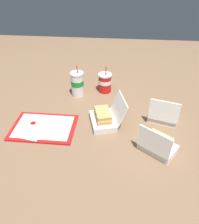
{
  "coord_description": "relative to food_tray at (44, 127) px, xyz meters",
  "views": [
    {
      "loc": [
        0.08,
        -1.04,
        0.84
      ],
      "look_at": [
        -0.02,
        0.03,
        0.05
      ],
      "focal_mm": 35.0,
      "sensor_mm": 36.0,
      "label": 1
    }
  ],
  "objects": [
    {
      "name": "ground_plane",
      "position": [
        0.34,
        0.1,
        -0.01
      ],
      "size": [
        3.2,
        3.2,
        0.0
      ],
      "primitive_type": "plane",
      "color": "brown"
    },
    {
      "name": "food_tray",
      "position": [
        0.0,
        0.0,
        0.0
      ],
      "size": [
        0.37,
        0.26,
        0.01
      ],
      "color": "red",
      "rests_on": "ground_plane"
    },
    {
      "name": "ketchup_cup",
      "position": [
        -0.06,
        -0.0,
        0.02
      ],
      "size": [
        0.04,
        0.04,
        0.02
      ],
      "color": "white",
      "rests_on": "food_tray"
    },
    {
      "name": "napkin_stack",
      "position": [
        -0.04,
        -0.07,
        0.01
      ],
      "size": [
        0.12,
        0.12,
        0.0
      ],
      "primitive_type": "cube",
      "rotation": [
        0.0,
        0.0,
        -0.17
      ],
      "color": "white",
      "rests_on": "food_tray"
    },
    {
      "name": "plastic_fork",
      "position": [
        -0.1,
        0.07,
        0.01
      ],
      "size": [
        0.11,
        0.06,
        0.0
      ],
      "primitive_type": "cube",
      "rotation": [
        0.0,
        0.0,
        0.42
      ],
      "color": "white",
      "rests_on": "food_tray"
    },
    {
      "name": "clamshell_hotdog_left",
      "position": [
        0.71,
        0.15,
        0.03
      ],
      "size": [
        0.2,
        0.18,
        0.17
      ],
      "color": "white",
      "rests_on": "ground_plane"
    },
    {
      "name": "clamshell_sandwich_corner",
      "position": [
        0.35,
        0.08,
        0.04
      ],
      "size": [
        0.24,
        0.23,
        0.17
      ],
      "color": "white",
      "rests_on": "ground_plane"
    },
    {
      "name": "clamshell_sandwich_back",
      "position": [
        0.64,
        -0.12,
        0.04
      ],
      "size": [
        0.22,
        0.21,
        0.16
      ],
      "color": "white",
      "rests_on": "ground_plane"
    },
    {
      "name": "soda_cup_front",
      "position": [
        0.14,
        0.39,
        0.09
      ],
      "size": [
        0.09,
        0.09,
        0.24
      ],
      "color": "white",
      "rests_on": "ground_plane"
    },
    {
      "name": "soda_cup_center",
      "position": [
        0.33,
        0.46,
        0.07
      ],
      "size": [
        0.1,
        0.1,
        0.2
      ],
      "color": "red",
      "rests_on": "ground_plane"
    }
  ]
}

